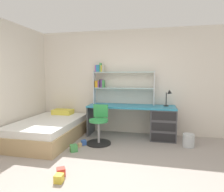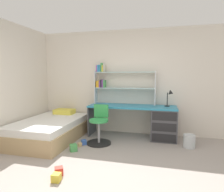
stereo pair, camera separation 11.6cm
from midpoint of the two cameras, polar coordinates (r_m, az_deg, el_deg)
The scene contains 13 objects.
ground_plane at distance 2.89m, azimuth -4.87°, elevation -24.33°, with size 5.52×5.87×0.02m, color #9E938C.
room_shell at distance 4.07m, azimuth -15.98°, elevation 3.49°, with size 5.52×5.87×2.57m.
desk at distance 4.60m, azimuth 11.64°, elevation -7.08°, with size 2.03×0.62×0.75m.
bookshelf_hutch at distance 4.78m, azimuth 0.35°, elevation 4.45°, with size 1.49×0.22×1.01m.
desk_lamp at distance 4.59m, azimuth 15.75°, elevation 0.19°, with size 0.20×0.17×0.38m.
swivel_chair at distance 4.21m, azimuth -4.62°, elevation -9.43°, with size 0.52×0.52×0.82m.
bed_platform at distance 4.68m, azimuth -18.71°, elevation -9.41°, with size 1.25×1.92×0.57m.
waste_bin at distance 4.33m, azimuth 20.83°, elevation -12.08°, with size 0.23×0.23×0.26m, color silver.
toy_block_natural_0 at distance 4.15m, azimuth -10.28°, elevation -13.95°, with size 0.07×0.07×0.07m, color tan.
toy_block_green_1 at distance 3.93m, azimuth -12.04°, elevation -14.76°, with size 0.13×0.13×0.13m, color #479E51.
toy_block_yellow_2 at distance 2.97m, azimuth -16.50°, elevation -22.19°, with size 0.11×0.11×0.11m, color gold.
toy_block_blue_3 at distance 4.24m, azimuth -9.13°, elevation -13.33°, with size 0.10×0.10×0.10m, color #3860B7.
toy_block_red_4 at distance 3.12m, azimuth -15.85°, elevation -20.67°, with size 0.12×0.12×0.12m, color red.
Camera 1 is at (0.70, -2.39, 1.45)m, focal length 31.13 mm.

